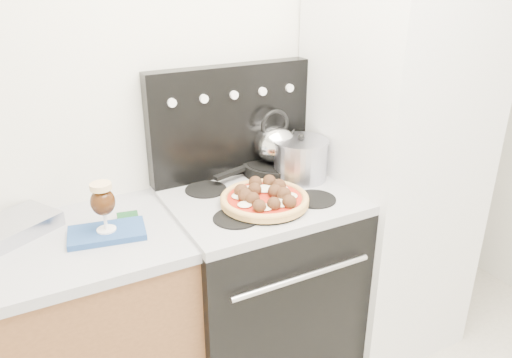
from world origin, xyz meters
TOP-DOWN VIEW (x-y plane):
  - room_shell at (0.00, 0.29)m, footprint 3.52×3.01m
  - stove_body at (0.08, 1.18)m, footprint 0.76×0.65m
  - cooktop at (0.08, 1.18)m, footprint 0.76×0.65m
  - backguard at (0.08, 1.45)m, footprint 0.76×0.08m
  - fridge at (0.78, 1.15)m, footprint 0.64×0.68m
  - foil_sheet at (-0.85, 1.34)m, footprint 0.34×0.31m
  - oven_mitt at (-0.56, 1.16)m, footprint 0.30×0.20m
  - beer_glass at (-0.56, 1.16)m, footprint 0.10×0.10m
  - pizza_pan at (0.05, 1.07)m, footprint 0.43×0.43m
  - pizza at (0.05, 1.07)m, footprint 0.39×0.39m
  - skillet at (0.26, 1.36)m, footprint 0.36×0.36m
  - tea_kettle at (0.26, 1.36)m, footprint 0.19×0.19m
  - stock_pot at (0.33, 1.25)m, footprint 0.26×0.26m

SIDE VIEW (x-z plane):
  - stove_body at x=0.08m, z-range 0.00..0.88m
  - cooktop at x=0.08m, z-range 0.88..0.92m
  - oven_mitt at x=-0.56m, z-range 0.90..0.92m
  - pizza_pan at x=0.05m, z-range 0.92..0.93m
  - foil_sheet at x=-0.85m, z-range 0.90..0.96m
  - skillet at x=0.26m, z-range 0.92..0.97m
  - fridge at x=0.78m, z-range 0.00..1.90m
  - pizza at x=0.05m, z-range 0.93..0.98m
  - stock_pot at x=0.33m, z-range 0.92..1.09m
  - beer_glass at x=-0.56m, z-range 0.92..1.11m
  - tea_kettle at x=0.26m, z-range 0.97..1.18m
  - backguard at x=0.08m, z-range 0.92..1.42m
  - room_shell at x=0.00m, z-range -0.01..2.51m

